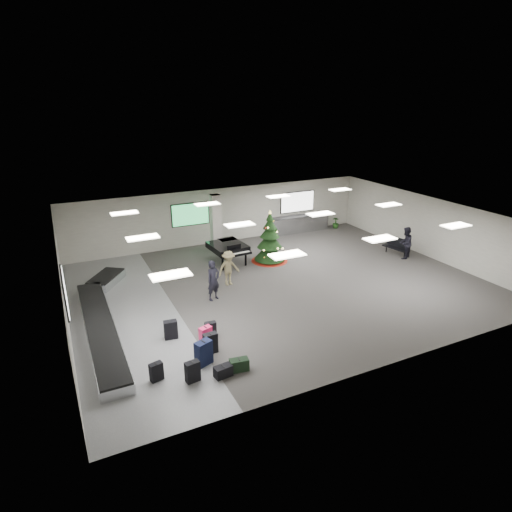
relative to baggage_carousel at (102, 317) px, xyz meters
name	(u,v)px	position (x,y,z in m)	size (l,w,h in m)	color
ground	(280,285)	(7.84, 0.08, -0.21)	(18.00, 18.00, 0.00)	#383433
room_envelope	(267,234)	(7.46, 0.75, 2.12)	(18.02, 14.02, 3.21)	#A8A599
baggage_carousel	(102,317)	(0.00, 0.00, 0.00)	(2.28, 9.71, 0.43)	silver
service_counter	(299,224)	(12.84, 6.73, 0.33)	(4.05, 0.65, 1.08)	silver
suitcase_0	(193,372)	(2.03, -4.99, 0.13)	(0.47, 0.30, 0.70)	black
suitcase_1	(210,343)	(3.05, -3.76, 0.15)	(0.48, 0.27, 0.75)	black
pink_suitcase	(206,336)	(3.07, -3.20, 0.12)	(0.48, 0.36, 0.69)	#F7205E
suitcase_3	(211,330)	(3.40, -2.82, 0.09)	(0.42, 0.26, 0.62)	black
navy_suitcase	(204,353)	(2.63, -4.29, 0.20)	(0.62, 0.49, 0.86)	black
suitcase_5	(156,372)	(1.05, -4.46, 0.09)	(0.44, 0.30, 0.61)	black
green_duffel	(239,365)	(3.52, -5.09, -0.01)	(0.63, 0.38, 0.42)	black
suitcase_8	(171,330)	(2.09, -2.28, 0.13)	(0.49, 0.32, 0.71)	black
black_duffel	(223,371)	(2.95, -5.17, -0.03)	(0.59, 0.38, 0.38)	black
christmas_tree	(270,244)	(8.81, 3.03, 0.73)	(1.93, 1.93, 2.75)	maroon
grand_piano	(228,248)	(6.71, 3.62, 0.66)	(1.80, 2.24, 1.22)	black
bench	(397,246)	(15.50, 0.84, 0.31)	(0.77, 1.53, 0.93)	black
traveler_a	(213,280)	(4.57, 0.00, 0.67)	(0.64, 0.42, 1.76)	black
traveler_b	(229,268)	(5.72, 1.13, 0.60)	(1.06, 0.61, 1.64)	#857852
traveler_bench	(405,243)	(15.46, 0.25, 0.65)	(0.84, 0.65, 1.72)	black
potted_plant_left	(274,235)	(10.55, 5.77, 0.17)	(0.43, 0.34, 0.77)	#133D15
potted_plant_right	(336,223)	(15.45, 6.43, 0.15)	(0.41, 0.41, 0.73)	#133D15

